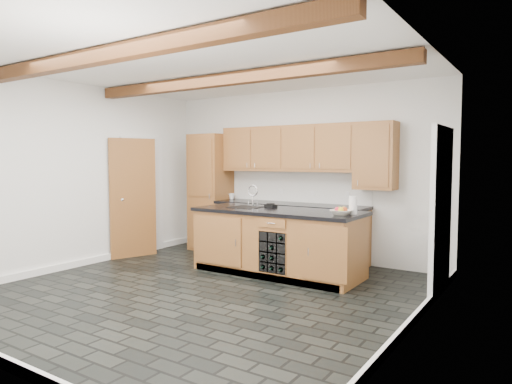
# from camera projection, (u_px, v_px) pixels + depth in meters

# --- Properties ---
(ground) EXTENTS (5.00, 5.00, 0.00)m
(ground) POSITION_uv_depth(u_px,v_px,m) (204.00, 292.00, 5.67)
(ground) COLOR black
(ground) RESTS_ON ground
(room_shell) EXTENTS (5.01, 5.00, 5.00)m
(room_shell) POSITION_uv_depth(u_px,v_px,m) (224.00, 168.00, 6.06)
(room_shell) COLOR white
(room_shell) RESTS_ON ground
(back_cabinetry) EXTENTS (3.65, 0.62, 2.20)m
(back_cabinetry) POSITION_uv_depth(u_px,v_px,m) (271.00, 199.00, 7.68)
(back_cabinetry) COLOR #9E6332
(back_cabinetry) RESTS_ON ground
(island) EXTENTS (2.48, 0.96, 0.93)m
(island) POSITION_uv_depth(u_px,v_px,m) (278.00, 242.00, 6.54)
(island) COLOR #9E6332
(island) RESTS_ON ground
(faucet) EXTENTS (0.45, 0.40, 0.34)m
(faucet) POSITION_uv_depth(u_px,v_px,m) (247.00, 205.00, 6.86)
(faucet) COLOR black
(faucet) RESTS_ON island
(kitchen_scale) EXTENTS (0.21, 0.15, 0.06)m
(kitchen_scale) POSITION_uv_depth(u_px,v_px,m) (271.00, 205.00, 6.84)
(kitchen_scale) COLOR black
(kitchen_scale) RESTS_ON island
(fruit_bowl) EXTENTS (0.29, 0.29, 0.07)m
(fruit_bowl) POSITION_uv_depth(u_px,v_px,m) (341.00, 212.00, 5.87)
(fruit_bowl) COLOR silver
(fruit_bowl) RESTS_ON island
(fruit_cluster) EXTENTS (0.16, 0.17, 0.07)m
(fruit_cluster) POSITION_uv_depth(u_px,v_px,m) (341.00, 210.00, 5.87)
(fruit_cluster) COLOR #A83B16
(fruit_cluster) RESTS_ON fruit_bowl
(paper_towel) EXTENTS (0.11, 0.11, 0.24)m
(paper_towel) POSITION_uv_depth(u_px,v_px,m) (353.00, 205.00, 5.93)
(paper_towel) COLOR white
(paper_towel) RESTS_ON island
(mug) EXTENTS (0.12, 0.12, 0.10)m
(mug) POSITION_uv_depth(u_px,v_px,m) (232.00, 196.00, 8.25)
(mug) COLOR white
(mug) RESTS_ON back_cabinetry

